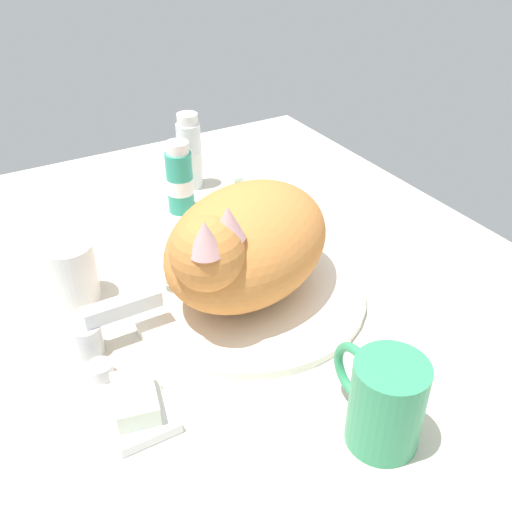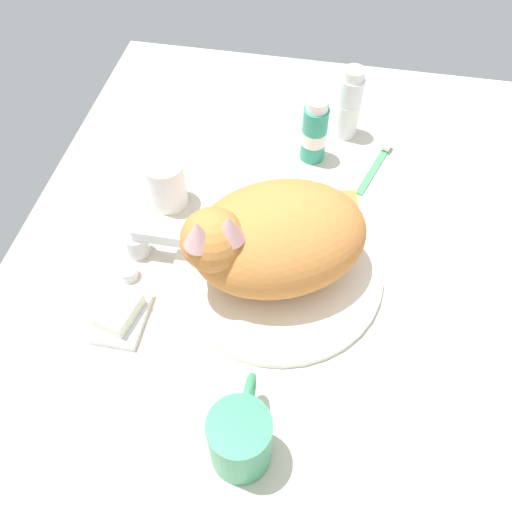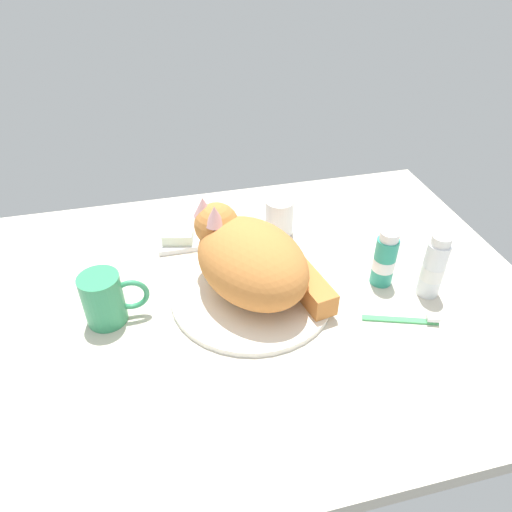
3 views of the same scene
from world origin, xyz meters
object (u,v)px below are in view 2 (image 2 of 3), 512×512
soap_bar (120,311)px  toothpaste_bottle (314,132)px  cat (273,237)px  rinse_cup (166,183)px  toothbrush (376,164)px  mouthwash_bottle (349,105)px  coffee_mug (245,438)px  faucet (146,243)px

soap_bar → toothpaste_bottle: bearing=-30.0°
cat → rinse_cup: size_ratio=3.58×
cat → soap_bar: (-11.78, 19.07, -6.06)cm
cat → rinse_cup: bearing=59.7°
toothbrush → rinse_cup: bearing=113.6°
mouthwash_bottle → coffee_mug: bearing=173.7°
coffee_mug → rinse_cup: (37.55, 20.32, -0.83)cm
rinse_cup → toothbrush: (14.43, -33.06, -3.58)cm
soap_bar → toothpaste_bottle: toothpaste_bottle is taller
toothpaste_bottle → faucet: bearing=139.8°
toothpaste_bottle → coffee_mug: bearing=178.4°
coffee_mug → faucet: bearing=37.6°
faucet → mouthwash_bottle: bearing=-39.1°
soap_bar → rinse_cup: bearing=-0.2°
coffee_mug → toothbrush: bearing=-13.8°
rinse_cup → toothbrush: 36.25cm
mouthwash_bottle → faucet: bearing=140.9°
coffee_mug → toothpaste_bottle: toothpaste_bottle is taller
faucet → toothpaste_bottle: bearing=-40.2°
rinse_cup → toothbrush: bearing=-66.4°
toothpaste_bottle → mouthwash_bottle: (7.33, -5.13, 0.65)cm
faucet → toothbrush: size_ratio=0.91×
toothpaste_bottle → mouthwash_bottle: mouthwash_bottle is taller
rinse_cup → mouthwash_bottle: (22.24, -26.91, 2.10)cm
mouthwash_bottle → soap_bar: bearing=149.1°
cat → mouthwash_bottle: bearing=-13.4°
cat → coffee_mug: size_ratio=2.52×
faucet → soap_bar: (-11.90, -0.02, -0.23)cm
coffee_mug → toothpaste_bottle: 52.48cm
coffee_mug → cat: bearing=2.9°
cat → toothpaste_bottle: 26.33cm
rinse_cup → soap_bar: bearing=179.8°
coffee_mug → toothpaste_bottle: bearing=-1.6°
coffee_mug → rinse_cup: size_ratio=1.42×
coffee_mug → toothbrush: 53.70cm
mouthwash_bottle → cat: bearing=166.6°
coffee_mug → mouthwash_bottle: 60.17cm
coffee_mug → rinse_cup: bearing=28.4°
toothpaste_bottle → mouthwash_bottle: bearing=-35.0°
cat → soap_bar: cat is taller
faucet → rinse_cup: (11.00, -0.10, 1.49)cm
cat → mouthwash_bottle: (33.35, -7.92, -2.24)cm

